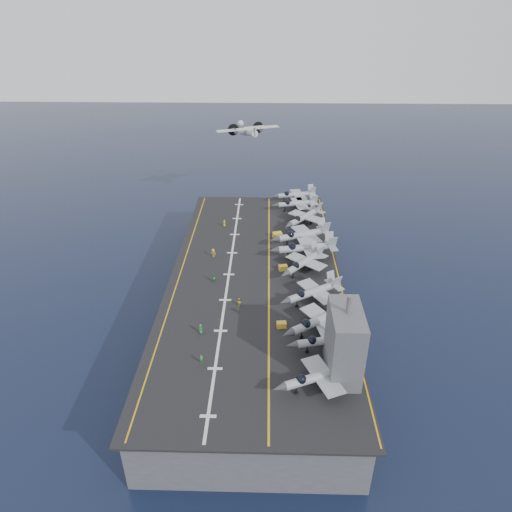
{
  "coord_description": "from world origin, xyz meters",
  "views": [
    {
      "loc": [
        2.31,
        -86.95,
        64.25
      ],
      "look_at": [
        0.0,
        4.0,
        13.0
      ],
      "focal_mm": 32.0,
      "sensor_mm": 36.0,
      "label": 1
    }
  ],
  "objects_px": {
    "tow_cart_a": "(281,325)",
    "transport_plane": "(248,133)",
    "fighter_jet_0": "(319,376)",
    "island_superstructure": "(345,336)"
  },
  "relations": [
    {
      "from": "fighter_jet_0",
      "to": "transport_plane",
      "type": "distance_m",
      "value": 96.97
    },
    {
      "from": "fighter_jet_0",
      "to": "transport_plane",
      "type": "bearing_deg",
      "value": 98.89
    },
    {
      "from": "island_superstructure",
      "to": "tow_cart_a",
      "type": "bearing_deg",
      "value": 130.04
    },
    {
      "from": "tow_cart_a",
      "to": "transport_plane",
      "type": "relative_size",
      "value": 0.08
    },
    {
      "from": "island_superstructure",
      "to": "tow_cart_a",
      "type": "distance_m",
      "value": 16.51
    },
    {
      "from": "island_superstructure",
      "to": "transport_plane",
      "type": "xyz_separation_m",
      "value": [
        -19.03,
        91.13,
        8.8
      ]
    },
    {
      "from": "fighter_jet_0",
      "to": "transport_plane",
      "type": "relative_size",
      "value": 0.66
    },
    {
      "from": "fighter_jet_0",
      "to": "island_superstructure",
      "type": "bearing_deg",
      "value": 41.25
    },
    {
      "from": "fighter_jet_0",
      "to": "tow_cart_a",
      "type": "distance_m",
      "value": 16.19
    },
    {
      "from": "transport_plane",
      "to": "fighter_jet_0",
      "type": "bearing_deg",
      "value": -81.11
    }
  ]
}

